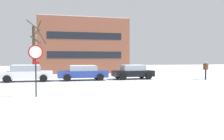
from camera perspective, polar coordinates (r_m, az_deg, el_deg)
name	(u,v)px	position (r m, az deg, el deg)	size (l,w,h in m)	color
ground_plane	(69,92)	(15.61, -9.62, -4.87)	(120.00, 120.00, 0.00)	white
road_surface	(64,86)	(18.85, -10.62, -3.60)	(80.00, 8.55, 0.00)	silver
stop_sign	(36,60)	(13.92, -16.64, 2.07)	(0.76, 0.15, 2.73)	black
parked_car_white	(26,73)	(23.59, -18.58, -0.64)	(4.51, 2.18, 1.47)	white
parked_car_blue	(83,73)	(23.82, -6.57, -0.57)	(4.57, 2.02, 1.40)	#283D93
parked_car_black	(133,72)	(25.13, 4.66, -0.40)	(3.94, 2.07, 1.41)	black
pedestrian_crossing	(206,69)	(26.20, 20.15, 0.25)	(0.38, 0.46, 1.75)	black
tree_far_right	(35,50)	(26.85, -16.86, 4.32)	(1.93, 1.98, 5.84)	#423326
building_far_left	(80,47)	(38.77, -7.13, 5.18)	(12.31, 9.76, 7.61)	brown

